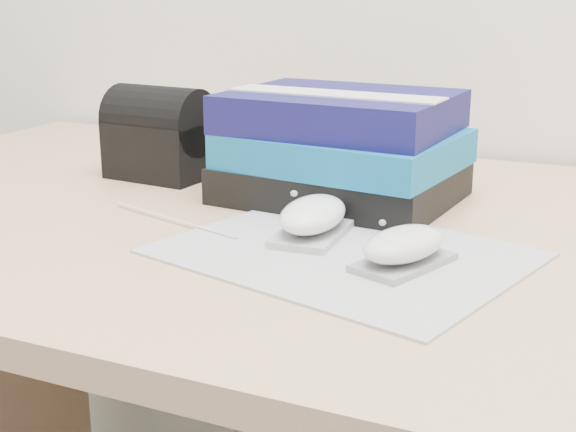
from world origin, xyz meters
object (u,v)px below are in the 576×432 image
at_px(mouse_front, 404,247).
at_px(book_stack, 342,147).
at_px(desk, 400,390).
at_px(mouse_rear, 313,217).
at_px(pouch, 160,134).

height_order(mouse_front, book_stack, book_stack).
bearing_deg(mouse_front, book_stack, 124.16).
height_order(desk, mouse_rear, mouse_rear).
xyz_separation_m(desk, pouch, (-0.36, 0.03, 0.30)).
xyz_separation_m(mouse_front, pouch, (-0.42, 0.22, 0.04)).
bearing_deg(book_stack, desk, -15.03).
bearing_deg(pouch, mouse_rear, -29.44).
relative_size(desk, book_stack, 5.44).
relative_size(mouse_front, pouch, 0.82).
bearing_deg(mouse_rear, book_stack, 100.55).
distance_m(mouse_rear, book_stack, 0.17).
xyz_separation_m(mouse_front, book_stack, (-0.14, 0.21, 0.04)).
relative_size(mouse_rear, pouch, 0.83).
relative_size(desk, mouse_rear, 13.55).
height_order(mouse_rear, mouse_front, mouse_rear).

